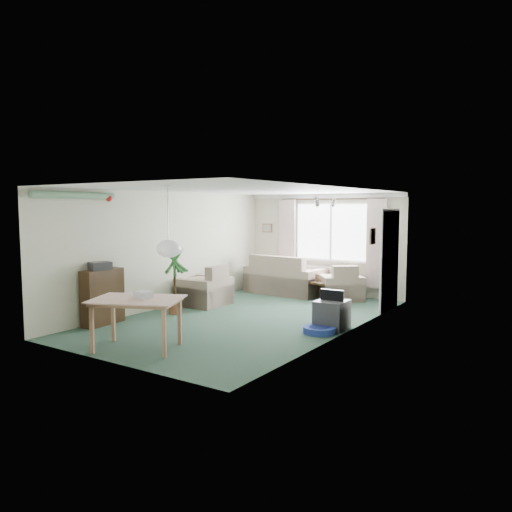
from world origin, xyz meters
The scene contains 25 objects.
ground centered at (0.00, 0.00, 0.00)m, with size 6.50×6.50×0.00m, color #2B4839.
window centered at (0.20, 3.23, 1.50)m, with size 1.80×0.03×1.30m, color white.
curtain_rod centered at (0.20, 3.15, 2.27)m, with size 2.60×0.03×0.03m, color black.
curtain_left centered at (-0.95, 3.13, 1.27)m, with size 0.45×0.08×2.00m, color beige.
curtain_right centered at (1.35, 3.13, 1.27)m, with size 0.45×0.08×2.00m, color beige.
radiator centered at (0.20, 3.19, 0.40)m, with size 1.20×0.10×0.55m, color white.
doorway centered at (1.99, 2.20, 1.00)m, with size 0.03×0.95×2.00m, color black.
pendant_lamp centered at (0.20, -2.30, 1.48)m, with size 0.36×0.36×0.36m, color white.
tinsel_garland centered at (-1.92, -2.30, 2.28)m, with size 1.60×1.60×0.12m, color #196626.
bauble_cluster_a centered at (1.30, 0.90, 2.22)m, with size 0.20×0.20×0.20m, color silver.
bauble_cluster_b centered at (1.60, -0.30, 2.22)m, with size 0.20×0.20×0.20m, color silver.
wall_picture_back centered at (-1.60, 3.23, 1.55)m, with size 0.28×0.03×0.22m, color brown.
wall_picture_right centered at (1.98, 1.20, 1.55)m, with size 0.03×0.24×0.30m, color brown.
sofa centered at (-0.76, 2.75, 0.47)m, with size 1.88×0.99×0.94m, color beige.
armchair_corner centered at (0.69, 2.73, 0.40)m, with size 0.90×0.85×0.81m, color beige.
armchair_left centered at (-1.50, 0.54, 0.43)m, with size 0.96×0.91×0.86m, color #C5AF95.
coffee_table centered at (0.19, 2.48, 0.21)m, with size 0.92×0.51×0.42m, color black.
photo_frame centered at (0.25, 2.43, 0.50)m, with size 0.12×0.02×0.16m, color brown.
bookshelf centered at (-1.84, -1.85, 0.49)m, with size 0.27×0.81×0.99m, color black.
hifi_box centered at (-1.81, -1.91, 1.06)m, with size 0.28×0.35×0.14m, color #343337.
houseplant centered at (-1.39, -0.47, 0.65)m, with size 0.56×0.56×1.30m, color #1F5D2E.
dining_table centered at (-0.16, -2.60, 0.37)m, with size 1.17×0.78×0.73m, color tan.
gift_box centered at (-0.11, -2.51, 0.79)m, with size 0.25×0.18×0.12m, color silver.
tv_cube centered at (1.70, 0.09, 0.25)m, with size 0.50×0.54×0.50m, color #3B3C41.
pet_bed centered at (1.65, -0.28, 0.05)m, with size 0.54×0.54×0.11m, color navy.
Camera 1 is at (5.26, -7.61, 2.08)m, focal length 35.00 mm.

